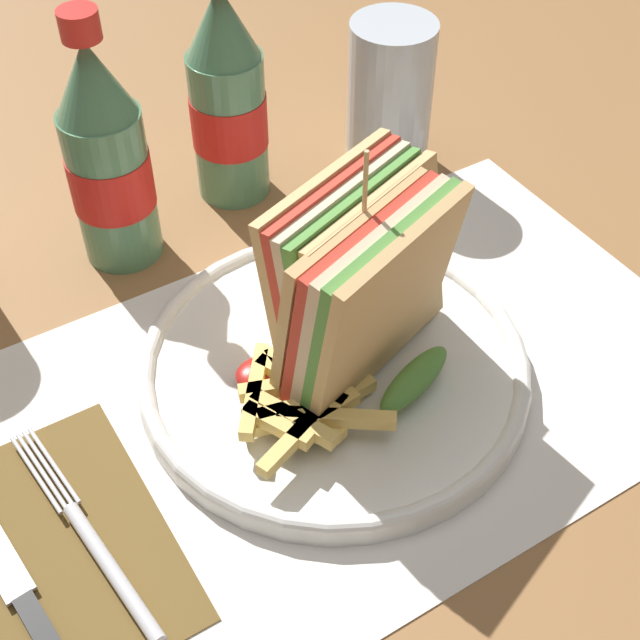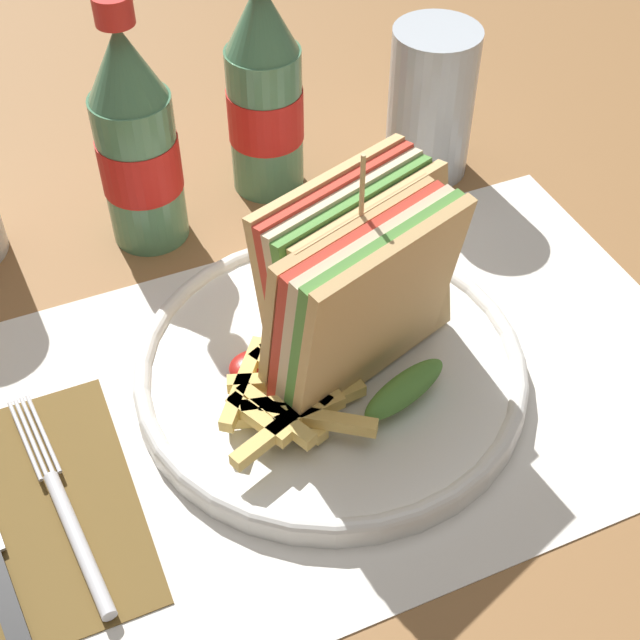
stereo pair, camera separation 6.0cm
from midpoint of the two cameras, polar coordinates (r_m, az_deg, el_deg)
The scene contains 12 objects.
ground_plane at distance 0.62m, azimuth 0.40°, elevation -2.72°, with size 4.00×4.00×0.00m, color olive.
placemat at distance 0.61m, azimuth -0.04°, elevation -4.07°, with size 0.48×0.32×0.00m.
plate_main at distance 0.61m, azimuth -1.83°, elevation -3.27°, with size 0.27×0.27×0.02m.
club_sandwich at distance 0.56m, azimuth -0.34°, elevation 1.84°, with size 0.14×0.13×0.17m.
fries_pile at distance 0.56m, azimuth -4.32°, elevation -5.67°, with size 0.10×0.10×0.02m.
ketchup_blob at distance 0.59m, azimuth -6.82°, elevation -3.55°, with size 0.03×0.03×0.01m.
napkin at distance 0.57m, azimuth -20.06°, elevation -14.00°, with size 0.13×0.18×0.00m.
fork at distance 0.55m, azimuth -17.19°, elevation -13.99°, with size 0.03×0.17×0.01m.
knife at distance 0.56m, azimuth -22.36°, elevation -14.88°, with size 0.04×0.22×0.00m.
coke_bottle_near at distance 0.68m, azimuth -15.97°, elevation 9.75°, with size 0.06×0.06×0.20m.
coke_bottle_far at distance 0.73m, azimuth -8.35°, elevation 13.66°, with size 0.06×0.06×0.20m.
glass_near at distance 0.77m, azimuth 2.21°, elevation 13.54°, with size 0.07×0.07×0.13m.
Camera 1 is at (-0.25, -0.34, 0.47)m, focal length 50.00 mm.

